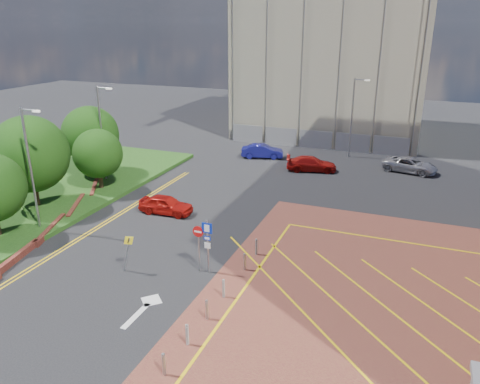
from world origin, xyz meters
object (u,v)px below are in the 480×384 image
Objects in this scene: tree_c at (98,154)px; sign_cluster at (204,241)px; warning_sign at (128,249)px; car_blue_back at (262,151)px; lamp_left_far at (102,130)px; car_red_left at (166,205)px; car_red_back at (311,164)px; tree_b at (30,154)px; lamp_left_near at (31,164)px; lamp_back at (353,115)px; car_silver_back at (410,165)px; tree_d at (90,134)px.

sign_cluster is (13.80, -9.02, -1.24)m from tree_c.
warning_sign is 24.90m from car_blue_back.
lamp_left_far is 16.85m from warning_sign.
warning_sign is at bearing -49.44° from lamp_left_far.
car_red_left is at bearing 133.29° from sign_cluster.
sign_cluster is (14.72, -11.02, -2.71)m from lamp_left_far.
tree_c is 17.23m from car_blue_back.
car_red_left reaches higher than car_red_back.
tree_c is at bearing 146.84° from sign_cluster.
lamp_left_near reaches higher than tree_b.
tree_c is 0.61× the size of lamp_left_near.
tree_b is at bearing 165.74° from sign_cluster.
lamp_left_far is at bearing 130.56° from warning_sign.
tree_c is 25.19m from lamp_back.
warning_sign is 0.53× the size of car_blue_back.
car_silver_back is at bearing -103.71° from car_blue_back.
tree_c is at bearing 114.29° from car_red_back.
car_red_left is at bearing -26.84° from tree_d.
lamp_left_far is at bearing -25.68° from tree_d.
lamp_left_far reaches higher than tree_d.
tree_d is 2.70× the size of warning_sign.
sign_cluster is at bearing 21.40° from warning_sign.
tree_d is (-3.00, 3.00, 0.68)m from tree_c.
car_red_back is 9.14m from car_silver_back.
lamp_back is 1.72× the size of car_red_back.
tree_d is 0.76× the size of lamp_left_near.
tree_d is at bearing 135.00° from tree_c.
tree_b is at bearing -130.41° from lamp_back.
tree_c is at bearing 97.69° from lamp_left_near.
tree_b is 13.38m from warning_sign.
lamp_left_far is (-2.00, 10.00, 0.00)m from lamp_left_near.
car_blue_back is at bearing 59.77° from tree_b.
lamp_back is (17.58, 18.00, 1.17)m from tree_c.
tree_d reaches higher than car_red_back.
lamp_back is at bearing 40.86° from lamp_left_far.
tree_d reaches higher than car_blue_back.
tree_c is at bearing 132.95° from warning_sign.
lamp_left_far is (1.08, 7.00, 0.42)m from tree_b.
car_red_left is 15.97m from car_red_back.
tree_b reaches higher than sign_cluster.
sign_cluster is at bearing -35.58° from tree_d.
lamp_left_far is 10.23m from car_red_left.
lamp_left_far reaches higher than tree_b.
lamp_left_near is at bearing -44.25° from tree_b.
tree_b is 1.38× the size of car_silver_back.
car_silver_back is (9.84, 23.79, -1.27)m from sign_cluster.
tree_d is (-1.00, 8.00, -0.37)m from tree_b.
lamp_back reaches higher than tree_d.
tree_b is 7.10m from lamp_left_far.
car_red_back is at bearing 31.61° from lamp_left_far.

